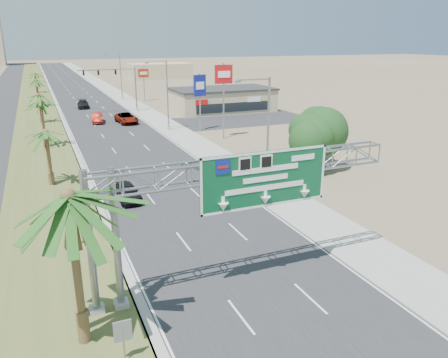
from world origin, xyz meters
TOP-DOWN VIEW (x-y plane):
  - road at (0.00, 110.00)m, footprint 12.00×300.00m
  - sidewalk_right at (8.50, 110.00)m, footprint 4.00×300.00m
  - median_grass at (-10.00, 110.00)m, footprint 7.00×300.00m
  - opposing_road at (-17.00, 110.00)m, footprint 8.00×300.00m
  - sign_gantry at (-1.06, 9.93)m, footprint 16.75×1.24m
  - palm_near at (-9.20, 8.00)m, footprint 5.70×5.70m
  - palm_row_b at (-9.50, 32.00)m, footprint 3.99×3.99m
  - palm_row_c at (-9.50, 48.00)m, footprint 3.99×3.99m
  - palm_row_d at (-9.50, 66.00)m, footprint 3.99×3.99m
  - palm_row_e at (-9.50, 85.00)m, footprint 3.99×3.99m
  - palm_row_f at (-9.50, 110.00)m, footprint 3.99×3.99m
  - streetlight_near at (7.30, 22.00)m, footprint 3.27×0.44m
  - streetlight_mid at (7.30, 52.00)m, footprint 3.27×0.44m
  - streetlight_far at (7.30, 88.00)m, footprint 3.27×0.44m
  - signal_mast at (5.17, 71.97)m, footprint 10.28×0.71m
  - store_building at (22.00, 66.00)m, footprint 18.00×10.00m
  - oak_near at (15.00, 26.00)m, footprint 4.50×4.50m
  - oak_far at (18.00, 30.00)m, footprint 3.50×3.50m
  - median_signback_a at (-7.80, 6.00)m, footprint 0.75×0.08m
  - median_signback_b at (-8.50, 18.00)m, footprint 0.75×0.08m
  - building_distant_right at (30.00, 140.00)m, footprint 20.00×12.00m
  - car_left_lane at (-3.89, 25.33)m, footprint 2.08×4.46m
  - car_mid_lane at (-1.28, 62.83)m, footprint 2.09×4.93m
  - car_right_lane at (3.00, 60.57)m, footprint 3.17×6.02m
  - car_far at (-1.63, 80.07)m, footprint 2.48×5.34m
  - pole_sign_red_near at (12.88, 44.04)m, footprint 2.41×0.40m
  - pole_sign_blue at (11.80, 50.22)m, footprint 2.01×0.84m
  - pole_sign_red_far at (11.74, 84.98)m, footprint 2.20×0.38m

SIDE VIEW (x-z plane):
  - road at x=0.00m, z-range 0.00..0.02m
  - opposing_road at x=-17.00m, z-range 0.00..0.02m
  - sidewalk_right at x=8.50m, z-range 0.00..0.10m
  - median_grass at x=-10.00m, z-range 0.00..0.12m
  - car_left_lane at x=-3.89m, z-range 0.00..1.48m
  - car_far at x=-1.63m, z-range 0.00..1.51m
  - car_mid_lane at x=-1.28m, z-range 0.00..1.58m
  - car_right_lane at x=3.00m, z-range 0.00..1.62m
  - median_signback_a at x=-7.80m, z-range 0.41..2.49m
  - median_signback_b at x=-8.50m, z-range 0.41..2.49m
  - store_building at x=22.00m, z-range 0.00..4.00m
  - building_distant_right at x=30.00m, z-range 0.00..5.00m
  - oak_far at x=18.00m, z-range 1.02..6.62m
  - palm_row_d at x=-9.50m, z-range 1.69..7.14m
  - oak_near at x=15.00m, z-range 1.13..7.93m
  - streetlight_near at x=7.30m, z-range -0.31..9.69m
  - streetlight_mid at x=7.30m, z-range -0.31..9.69m
  - streetlight_far at x=7.30m, z-range -0.31..9.69m
  - palm_row_f at x=-9.50m, z-range 1.83..7.58m
  - signal_mast at x=5.17m, z-range 0.85..8.85m
  - palm_row_b at x=-9.50m, z-range 1.93..7.87m
  - palm_row_e at x=-9.50m, z-range 2.02..8.16m
  - pole_sign_red_far at x=11.74m, z-range 1.97..9.03m
  - palm_row_c at x=-9.50m, z-range 2.29..9.04m
  - sign_gantry at x=-1.06m, z-range 2.31..9.81m
  - pole_sign_blue at x=11.80m, z-range 2.07..10.34m
  - palm_near at x=-9.20m, z-range 2.76..11.11m
  - pole_sign_red_near at x=12.88m, z-range 2.92..12.84m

